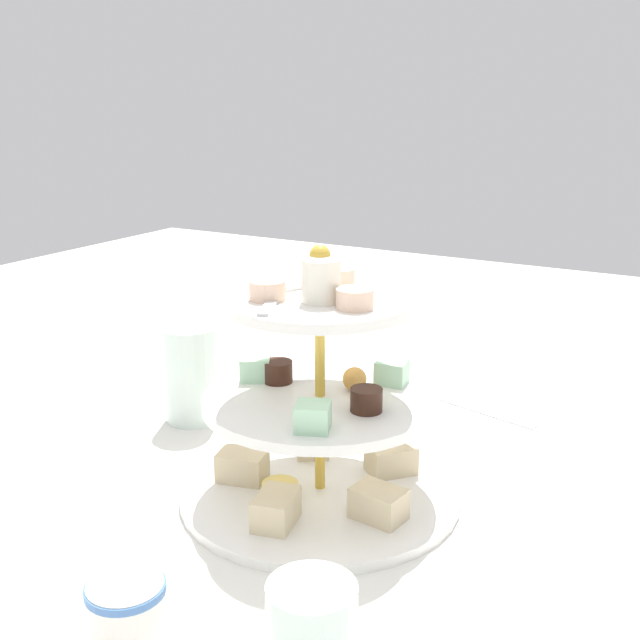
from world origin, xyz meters
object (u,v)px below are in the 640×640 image
(butter_knife_right, at_px, (5,527))
(butter_knife_left, at_px, (475,408))
(tiered_serving_stand, at_px, (320,422))
(water_glass_tall_right, at_px, (192,374))
(teacup_with_saucer, at_px, (127,615))
(water_glass_short_left, at_px, (312,629))

(butter_knife_right, bearing_deg, butter_knife_left, 110.10)
(tiered_serving_stand, distance_m, butter_knife_right, 0.31)
(water_glass_tall_right, distance_m, butter_knife_left, 0.36)
(teacup_with_saucer, relative_size, butter_knife_right, 0.53)
(teacup_with_saucer, height_order, butter_knife_left, teacup_with_saucer)
(tiered_serving_stand, distance_m, teacup_with_saucer, 0.27)
(teacup_with_saucer, height_order, butter_knife_right, teacup_with_saucer)
(butter_knife_right, bearing_deg, water_glass_short_left, 46.67)
(water_glass_short_left, distance_m, butter_knife_left, 0.52)
(water_glass_tall_right, bearing_deg, tiered_serving_stand, 68.52)
(butter_knife_left, relative_size, butter_knife_right, 1.00)
(water_glass_tall_right, bearing_deg, teacup_with_saucer, 32.04)
(tiered_serving_stand, distance_m, water_glass_tall_right, 0.25)
(tiered_serving_stand, bearing_deg, butter_knife_right, -48.44)
(tiered_serving_stand, height_order, teacup_with_saucer, tiered_serving_stand)
(water_glass_tall_right, relative_size, teacup_with_saucer, 1.33)
(butter_knife_right, bearing_deg, water_glass_tall_right, 141.79)
(water_glass_short_left, height_order, teacup_with_saucer, water_glass_short_left)
(tiered_serving_stand, bearing_deg, water_glass_short_left, 28.53)
(tiered_serving_stand, height_order, water_glass_tall_right, tiered_serving_stand)
(butter_knife_right, bearing_deg, tiered_serving_stand, 91.64)
(water_glass_tall_right, distance_m, teacup_with_saucer, 0.42)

